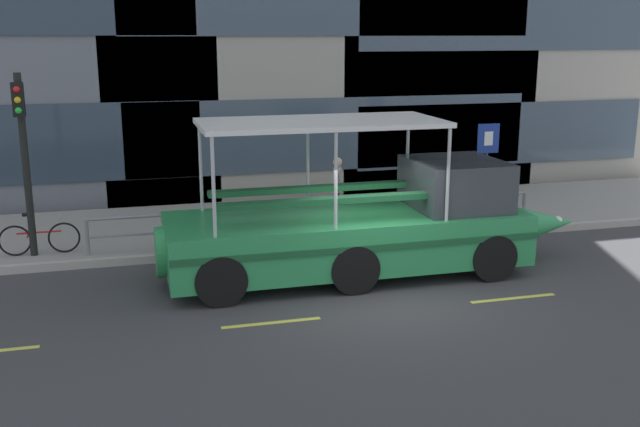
{
  "coord_description": "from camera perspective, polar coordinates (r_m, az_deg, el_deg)",
  "views": [
    {
      "loc": [
        -4.75,
        -13.13,
        5.05
      ],
      "look_at": [
        -0.81,
        1.5,
        1.3
      ],
      "focal_mm": 41.28,
      "sensor_mm": 36.0,
      "label": 1
    }
  ],
  "objects": [
    {
      "name": "sidewalk",
      "position": [
        19.95,
        -0.8,
        -0.49
      ],
      "size": [
        32.0,
        4.8,
        0.18
      ],
      "primitive_type": "cube",
      "color": "#99968E",
      "rests_on": "ground_plane"
    },
    {
      "name": "duck_tour_boat",
      "position": [
        15.65,
        3.95,
        -0.96
      ],
      "size": [
        9.42,
        2.56,
        3.32
      ],
      "color": "#2D9351",
      "rests_on": "ground_plane"
    },
    {
      "name": "pedestrian_near_bow",
      "position": [
        19.68,
        8.82,
        2.23
      ],
      "size": [
        0.21,
        0.45,
        1.56
      ],
      "color": "#47423D",
      "rests_on": "sidewalk"
    },
    {
      "name": "curb_edge",
      "position": [
        17.63,
        1.19,
        -2.44
      ],
      "size": [
        32.0,
        0.18,
        0.18
      ],
      "primitive_type": "cube",
      "color": "#B2ADA3",
      "rests_on": "ground_plane"
    },
    {
      "name": "pedestrian_mid_left",
      "position": [
        18.95,
        1.35,
        2.29
      ],
      "size": [
        0.3,
        0.48,
        1.75
      ],
      "color": "#47423D",
      "rests_on": "sidewalk"
    },
    {
      "name": "curb_guardrail",
      "position": [
        17.71,
        0.18,
        -0.11
      ],
      "size": [
        10.97,
        0.09,
        0.85
      ],
      "color": "gray",
      "rests_on": "sidewalk"
    },
    {
      "name": "parking_sign",
      "position": [
        19.62,
        12.81,
        4.42
      ],
      "size": [
        0.6,
        0.12,
        2.58
      ],
      "color": "#4C4F54",
      "rests_on": "sidewalk"
    },
    {
      "name": "lane_centreline",
      "position": [
        13.91,
        6.04,
        -7.44
      ],
      "size": [
        25.8,
        0.12,
        0.01
      ],
      "color": "#DBD64C",
      "rests_on": "ground_plane"
    },
    {
      "name": "leaned_bicycle",
      "position": [
        17.64,
        -20.92,
        -1.79
      ],
      "size": [
        1.74,
        0.46,
        0.96
      ],
      "color": "black",
      "rests_on": "sidewalk"
    },
    {
      "name": "traffic_light_pole",
      "position": [
        17.15,
        -21.99,
        4.77
      ],
      "size": [
        0.24,
        0.46,
        4.03
      ],
      "color": "black",
      "rests_on": "sidewalk"
    },
    {
      "name": "ground_plane",
      "position": [
        14.85,
        4.56,
        -6.02
      ],
      "size": [
        120.0,
        120.0,
        0.0
      ],
      "primitive_type": "plane",
      "color": "#3D3D3F"
    }
  ]
}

